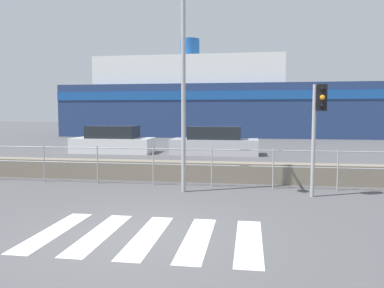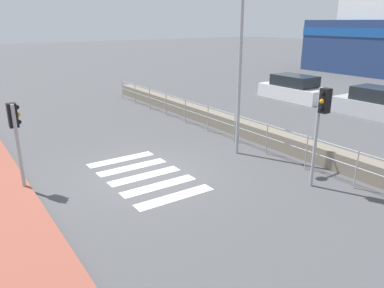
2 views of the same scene
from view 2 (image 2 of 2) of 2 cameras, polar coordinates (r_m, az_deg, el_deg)
name	(u,v)px [view 2 (image 2 of 2)]	position (r m, az deg, el deg)	size (l,w,h in m)	color
ground_plane	(142,174)	(12.13, -7.64, -4.53)	(160.00, 160.00, 0.00)	#4C4C4F
sidewalk_brick	(1,206)	(11.08, -27.07, -8.44)	(24.00, 1.80, 0.12)	#934C3D
crosswalk	(145,176)	(11.95, -7.19, -4.84)	(4.05, 2.40, 0.01)	silver
seawall	(266,136)	(15.13, 11.20, 1.19)	(25.85, 0.55, 0.63)	slate
harbor_fence	(250,128)	(14.41, 8.86, 2.37)	(23.30, 0.04, 1.18)	#9EA0A3
traffic_light_near	(15,127)	(11.50, -25.33, 2.33)	(0.34, 0.32, 2.52)	#9EA0A3
traffic_light_far	(321,116)	(11.00, 19.07, 4.06)	(0.34, 0.32, 2.93)	#9EA0A3
streetlamp	(235,54)	(13.07, 6.58, 13.54)	(0.32, 1.25, 5.78)	#9EA0A3
parked_car_white	(294,89)	(24.37, 15.25, 8.09)	(4.40, 1.87, 1.48)	silver
parked_car_silver	(381,105)	(21.22, 26.85, 5.33)	(4.57, 1.81, 1.48)	#BCBCC1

